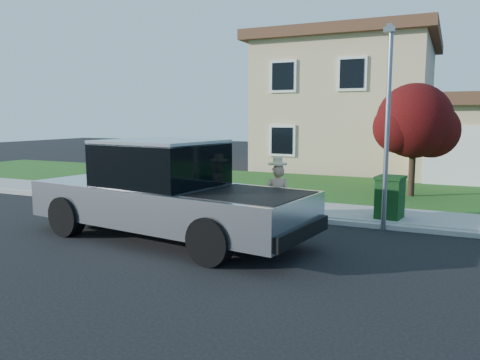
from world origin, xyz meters
name	(u,v)px	position (x,y,z in m)	size (l,w,h in m)	color
ground	(189,240)	(0.00, 0.00, 0.00)	(80.00, 80.00, 0.00)	black
curb	(276,216)	(1.00, 2.90, 0.06)	(40.00, 0.20, 0.12)	gray
sidewalk	(289,209)	(1.00, 4.00, 0.07)	(40.00, 2.00, 0.15)	gray
lawn	(327,188)	(1.00, 8.50, 0.05)	(40.00, 7.00, 0.10)	#113C13
house	(372,108)	(1.31, 16.38, 3.17)	(14.00, 11.30, 6.85)	tan
pickup_truck	(166,193)	(-0.53, -0.04, 1.03)	(6.94, 3.16, 2.20)	black
woman	(277,198)	(1.57, 1.40, 0.85)	(0.69, 0.58, 1.79)	tan
ornamental_tree	(415,124)	(4.06, 7.65, 2.47)	(2.70, 2.43, 3.70)	black
trash_bin	(390,197)	(3.83, 3.55, 0.69)	(0.76, 0.84, 1.07)	#0E3310
street_lamp	(388,117)	(3.79, 2.70, 2.70)	(0.24, 0.61, 4.73)	slate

